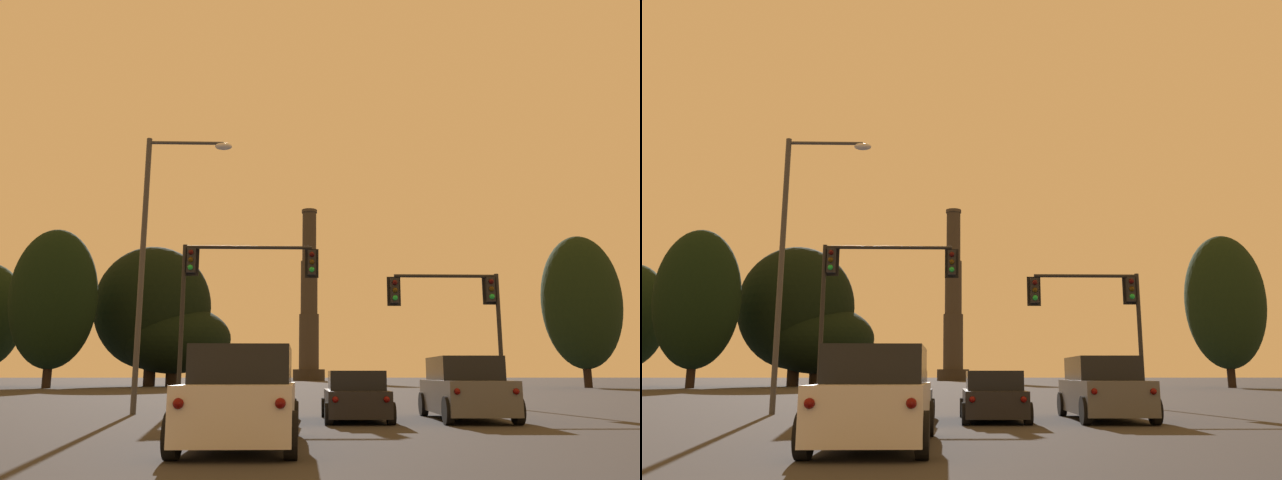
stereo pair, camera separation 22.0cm
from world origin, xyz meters
TOP-DOWN VIEW (x-y plane):
  - suv_left_lane_second at (-3.00, 9.81)m, footprint 2.11×4.91m
  - suv_right_lane_front at (3.04, 16.65)m, footprint 2.19×4.94m
  - hatchback_left_lane_front at (-3.05, 15.82)m, footprint 2.02×4.15m
  - hatchback_center_lane_front at (-0.30, 16.32)m, footprint 1.92×4.11m
  - traffic_light_overhead_right at (4.84, 23.55)m, footprint 4.88×0.50m
  - traffic_light_overhead_left at (-5.00, 23.37)m, footprint 5.84×0.50m
  - street_lamp at (-7.18, 19.61)m, footprint 3.18×0.36m
  - smokestack at (-0.17, 138.91)m, footprint 7.14×7.14m
  - treeline_left_mid at (-27.52, 62.50)m, footprint 8.69×7.82m
  - treeline_far_left at (27.77, 62.57)m, footprint 8.20×7.38m
  - treeline_center_left at (-17.09, 72.67)m, footprint 13.58×12.22m
  - treeline_right_mid at (-19.67, 72.64)m, footprint 13.73×12.36m

SIDE VIEW (x-z plane):
  - hatchback_left_lane_front at x=-3.05m, z-range -0.05..1.38m
  - hatchback_center_lane_front at x=-0.30m, z-range -0.05..1.38m
  - suv_left_lane_second at x=-3.00m, z-range -0.03..1.83m
  - suv_right_lane_front at x=3.04m, z-range -0.03..1.83m
  - traffic_light_overhead_right at x=4.84m, z-range 1.45..6.99m
  - traffic_light_overhead_left at x=-5.00m, z-range 1.77..8.47m
  - treeline_center_left at x=-17.09m, z-range 0.70..10.26m
  - street_lamp at x=-7.18m, z-range 1.01..10.97m
  - treeline_far_left at x=27.77m, z-range 0.91..16.90m
  - treeline_left_mid at x=-27.52m, z-range 0.90..17.23m
  - treeline_right_mid at x=-19.67m, z-range 0.94..17.48m
  - smokestack at x=-0.17m, z-range -4.24..34.92m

